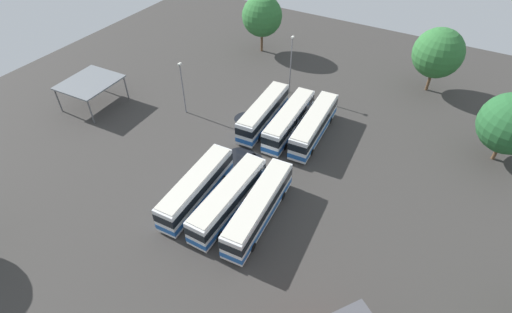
{
  "coord_description": "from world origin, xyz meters",
  "views": [
    {
      "loc": [
        -31.19,
        -17.16,
        32.47
      ],
      "look_at": [
        -0.47,
        0.52,
        1.55
      ],
      "focal_mm": 27.48,
      "sensor_mm": 36.0,
      "label": 1
    }
  ],
  "objects_px": {
    "bus_row0_slot1": "(229,199)",
    "bus_row0_slot2": "(197,187)",
    "bus_row1_slot1": "(289,120)",
    "tree_north_edge": "(511,124)",
    "bus_row1_slot0": "(314,125)",
    "lamp_post_far_corner": "(183,86)",
    "lamp_post_near_entrance": "(291,63)",
    "bus_row0_slot0": "(259,208)",
    "tree_northeast": "(438,53)",
    "tree_west_edge": "(262,16)",
    "maintenance_shelter": "(89,83)",
    "bus_row1_slot2": "(263,112)"
  },
  "relations": [
    {
      "from": "tree_northeast",
      "to": "bus_row0_slot0",
      "type": "bearing_deg",
      "value": 164.66
    },
    {
      "from": "bus_row1_slot1",
      "to": "tree_west_edge",
      "type": "height_order",
      "value": "tree_west_edge"
    },
    {
      "from": "bus_row1_slot0",
      "to": "lamp_post_near_entrance",
      "type": "height_order",
      "value": "lamp_post_near_entrance"
    },
    {
      "from": "bus_row0_slot2",
      "to": "tree_northeast",
      "type": "bearing_deg",
      "value": -25.07
    },
    {
      "from": "maintenance_shelter",
      "to": "tree_west_edge",
      "type": "distance_m",
      "value": 30.63
    },
    {
      "from": "tree_northeast",
      "to": "tree_north_edge",
      "type": "bearing_deg",
      "value": -139.77
    },
    {
      "from": "bus_row1_slot1",
      "to": "tree_northeast",
      "type": "relative_size",
      "value": 1.24
    },
    {
      "from": "bus_row1_slot1",
      "to": "lamp_post_far_corner",
      "type": "xyz_separation_m",
      "value": [
        -3.3,
        14.89,
        2.45
      ]
    },
    {
      "from": "lamp_post_far_corner",
      "to": "tree_northeast",
      "type": "xyz_separation_m",
      "value": [
        23.72,
        -28.86,
        1.9
      ]
    },
    {
      "from": "bus_row1_slot0",
      "to": "bus_row0_slot0",
      "type": "bearing_deg",
      "value": -177.16
    },
    {
      "from": "lamp_post_far_corner",
      "to": "tree_northeast",
      "type": "relative_size",
      "value": 0.79
    },
    {
      "from": "bus_row0_slot2",
      "to": "maintenance_shelter",
      "type": "distance_m",
      "value": 25.79
    },
    {
      "from": "bus_row0_slot1",
      "to": "lamp_post_near_entrance",
      "type": "relative_size",
      "value": 1.32
    },
    {
      "from": "bus_row1_slot0",
      "to": "tree_north_edge",
      "type": "height_order",
      "value": "tree_north_edge"
    },
    {
      "from": "bus_row1_slot0",
      "to": "tree_north_edge",
      "type": "xyz_separation_m",
      "value": [
        7.06,
        -21.39,
        3.55
      ]
    },
    {
      "from": "bus_row0_slot1",
      "to": "tree_north_edge",
      "type": "height_order",
      "value": "tree_north_edge"
    },
    {
      "from": "tree_north_edge",
      "to": "bus_row1_slot2",
      "type": "bearing_deg",
      "value": 105.4
    },
    {
      "from": "lamp_post_far_corner",
      "to": "tree_west_edge",
      "type": "xyz_separation_m",
      "value": [
        22.64,
        0.14,
        2.11
      ]
    },
    {
      "from": "bus_row1_slot0",
      "to": "lamp_post_far_corner",
      "type": "bearing_deg",
      "value": 102.25
    },
    {
      "from": "bus_row0_slot0",
      "to": "bus_row1_slot0",
      "type": "distance_m",
      "value": 16.11
    },
    {
      "from": "bus_row0_slot2",
      "to": "tree_north_edge",
      "type": "distance_m",
      "value": 37.01
    },
    {
      "from": "bus_row1_slot0",
      "to": "lamp_post_far_corner",
      "type": "xyz_separation_m",
      "value": [
        -3.96,
        18.23,
        2.45
      ]
    },
    {
      "from": "maintenance_shelter",
      "to": "tree_north_edge",
      "type": "bearing_deg",
      "value": -72.88
    },
    {
      "from": "bus_row0_slot2",
      "to": "bus_row1_slot1",
      "type": "xyz_separation_m",
      "value": [
        16.31,
        -3.2,
        0.0
      ]
    },
    {
      "from": "maintenance_shelter",
      "to": "tree_north_edge",
      "type": "distance_m",
      "value": 54.87
    },
    {
      "from": "bus_row0_slot0",
      "to": "lamp_post_far_corner",
      "type": "relative_size",
      "value": 1.61
    },
    {
      "from": "bus_row0_slot2",
      "to": "tree_northeast",
      "type": "relative_size",
      "value": 1.19
    },
    {
      "from": "bus_row1_slot1",
      "to": "bus_row1_slot2",
      "type": "relative_size",
      "value": 1.02
    },
    {
      "from": "bus_row0_slot1",
      "to": "bus_row0_slot2",
      "type": "bearing_deg",
      "value": 94.91
    },
    {
      "from": "bus_row1_slot0",
      "to": "bus_row1_slot1",
      "type": "height_order",
      "value": "same"
    },
    {
      "from": "bus_row1_slot1",
      "to": "lamp_post_near_entrance",
      "type": "height_order",
      "value": "lamp_post_near_entrance"
    },
    {
      "from": "maintenance_shelter",
      "to": "lamp_post_near_entrance",
      "type": "height_order",
      "value": "lamp_post_near_entrance"
    },
    {
      "from": "tree_northeast",
      "to": "bus_row1_slot0",
      "type": "bearing_deg",
      "value": 151.72
    },
    {
      "from": "bus_row0_slot0",
      "to": "bus_row1_slot1",
      "type": "bearing_deg",
      "value": 15.02
    },
    {
      "from": "bus_row1_slot0",
      "to": "lamp_post_far_corner",
      "type": "height_order",
      "value": "lamp_post_far_corner"
    },
    {
      "from": "bus_row0_slot1",
      "to": "tree_west_edge",
      "type": "relative_size",
      "value": 1.2
    },
    {
      "from": "bus_row0_slot1",
      "to": "tree_northeast",
      "type": "bearing_deg",
      "value": -19.99
    },
    {
      "from": "bus_row0_slot1",
      "to": "tree_northeast",
      "type": "height_order",
      "value": "tree_northeast"
    },
    {
      "from": "maintenance_shelter",
      "to": "lamp_post_near_entrance",
      "type": "xyz_separation_m",
      "value": [
        17.46,
        -23.32,
        1.25
      ]
    },
    {
      "from": "lamp_post_near_entrance",
      "to": "tree_northeast",
      "type": "xyz_separation_m",
      "value": [
        11.39,
        -18.34,
        1.26
      ]
    },
    {
      "from": "bus_row1_slot2",
      "to": "tree_west_edge",
      "type": "height_order",
      "value": "tree_west_edge"
    },
    {
      "from": "bus_row1_slot1",
      "to": "tree_north_edge",
      "type": "relative_size",
      "value": 1.35
    },
    {
      "from": "lamp_post_near_entrance",
      "to": "tree_west_edge",
      "type": "bearing_deg",
      "value": 45.98
    },
    {
      "from": "bus_row1_slot1",
      "to": "tree_west_edge",
      "type": "distance_m",
      "value": 24.91
    },
    {
      "from": "maintenance_shelter",
      "to": "bus_row1_slot2",
      "type": "bearing_deg",
      "value": -70.88
    },
    {
      "from": "bus_row0_slot2",
      "to": "bus_row1_slot0",
      "type": "relative_size",
      "value": 0.95
    },
    {
      "from": "bus_row0_slot0",
      "to": "maintenance_shelter",
      "type": "xyz_separation_m",
      "value": [
        7.01,
        31.83,
        1.84
      ]
    },
    {
      "from": "bus_row1_slot2",
      "to": "maintenance_shelter",
      "type": "height_order",
      "value": "maintenance_shelter"
    },
    {
      "from": "lamp_post_far_corner",
      "to": "maintenance_shelter",
      "type": "bearing_deg",
      "value": 111.81
    },
    {
      "from": "bus_row1_slot0",
      "to": "maintenance_shelter",
      "type": "bearing_deg",
      "value": 106.31
    }
  ]
}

